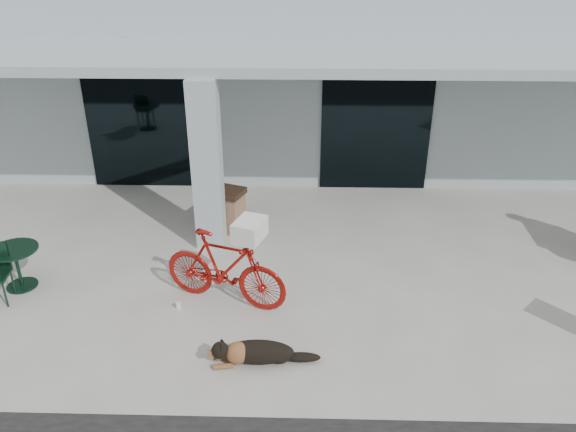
{
  "coord_description": "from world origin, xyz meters",
  "views": [
    {
      "loc": [
        0.18,
        -6.95,
        5.25
      ],
      "look_at": [
        -0.04,
        1.47,
        1.0
      ],
      "focal_mm": 35.0,
      "sensor_mm": 36.0,
      "label": 1
    }
  ],
  "objects_px": {
    "bicycle": "(225,268)",
    "cafe_table_near": "(18,268)",
    "dog": "(259,351)",
    "trash_receptacle": "(230,210)"
  },
  "relations": [
    {
      "from": "bicycle",
      "to": "dog",
      "type": "relative_size",
      "value": 1.82
    },
    {
      "from": "bicycle",
      "to": "cafe_table_near",
      "type": "xyz_separation_m",
      "value": [
        -3.45,
        0.33,
        -0.26
      ]
    },
    {
      "from": "bicycle",
      "to": "cafe_table_near",
      "type": "relative_size",
      "value": 2.67
    },
    {
      "from": "bicycle",
      "to": "dog",
      "type": "bearing_deg",
      "value": -137.08
    },
    {
      "from": "dog",
      "to": "trash_receptacle",
      "type": "bearing_deg",
      "value": 93.03
    },
    {
      "from": "dog",
      "to": "cafe_table_near",
      "type": "bearing_deg",
      "value": 147.67
    },
    {
      "from": "dog",
      "to": "bicycle",
      "type": "bearing_deg",
      "value": 104.66
    },
    {
      "from": "bicycle",
      "to": "trash_receptacle",
      "type": "height_order",
      "value": "bicycle"
    },
    {
      "from": "cafe_table_near",
      "to": "trash_receptacle",
      "type": "bearing_deg",
      "value": 32.5
    },
    {
      "from": "dog",
      "to": "cafe_table_near",
      "type": "distance_m",
      "value": 4.43
    }
  ]
}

